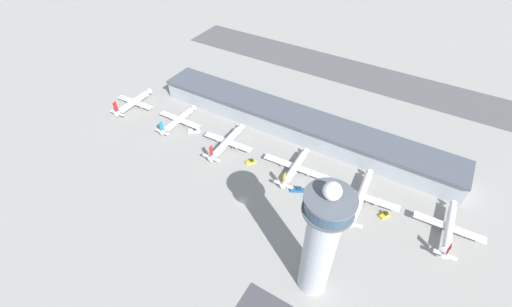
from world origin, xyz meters
The scene contains 14 objects.
ground_plane centered at (0.00, 0.00, 0.00)m, with size 1000.00×1000.00×0.00m, color gray.
terminal_building centered at (0.00, 70.00, 7.48)m, with size 208.44×25.00×14.76m.
runway_strip centered at (0.00, 168.71, 0.00)m, with size 312.67×44.00×0.01m, color #515154.
control_tower centered at (52.41, -23.22, 33.05)m, with size 18.65×18.65×66.27m.
airplane_gate_alpha centered at (-117.75, 35.16, 4.47)m, with size 31.53×35.04×13.92m.
airplane_gate_bravo centered at (-75.56, 36.03, 4.10)m, with size 33.43×34.70×12.68m.
airplane_gate_charlie centered at (-32.84, 33.52, 4.55)m, with size 34.68×37.31×14.01m.
airplane_gate_delta centered at (14.83, 35.88, 4.02)m, with size 41.31×34.57×13.02m.
airplane_gate_echo centered at (55.74, 33.57, 4.61)m, with size 41.67×42.48×13.45m.
airplane_gate_foxtrot centered at (100.48, 36.68, 4.48)m, with size 34.41×37.20×12.37m.
service_truck_catering centered at (-61.45, 35.03, 1.04)m, with size 7.87×6.60×3.00m.
service_truck_fuel centered at (70.57, 30.77, 1.00)m, with size 5.05×6.27×2.88m.
service_truck_baggage centered at (23.04, 22.72, 1.11)m, with size 8.00×5.85×3.18m.
service_truck_water centered at (-11.96, 28.88, 0.87)m, with size 5.97×6.14×2.53m.
Camera 1 is at (69.14, -99.86, 148.43)m, focal length 24.00 mm.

